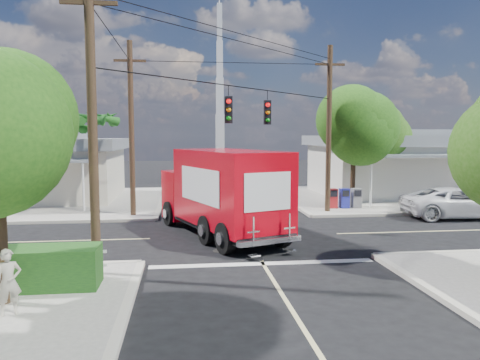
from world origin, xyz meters
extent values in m
plane|color=black|center=(0.00, 0.00, 0.00)|extent=(120.00, 120.00, 0.00)
cube|color=gray|center=(11.00, 11.00, 0.07)|extent=(14.00, 14.00, 0.14)
cube|color=beige|center=(4.00, 11.00, 0.07)|extent=(0.25, 14.00, 0.14)
cube|color=beige|center=(11.00, 4.00, 0.07)|extent=(14.00, 0.25, 0.14)
cube|color=gray|center=(-11.00, 11.00, 0.07)|extent=(14.00, 14.00, 0.14)
cube|color=beige|center=(-4.00, 11.00, 0.07)|extent=(0.25, 14.00, 0.14)
cube|color=beige|center=(-11.00, 4.00, 0.07)|extent=(14.00, 0.25, 0.14)
cube|color=beige|center=(0.00, 10.00, 0.01)|extent=(0.12, 12.00, 0.01)
cube|color=beige|center=(0.00, -10.00, 0.01)|extent=(0.12, 12.00, 0.01)
cube|color=beige|center=(10.00, 0.00, 0.01)|extent=(12.00, 0.12, 0.01)
cube|color=silver|center=(0.00, -4.30, 0.01)|extent=(7.50, 0.40, 0.01)
cube|color=silver|center=(12.50, 12.00, 1.84)|extent=(11.00, 8.00, 3.40)
cube|color=gray|center=(12.50, 12.00, 3.89)|extent=(11.80, 8.80, 0.70)
cube|color=gray|center=(12.50, 12.00, 4.39)|extent=(6.05, 4.40, 0.50)
cube|color=gray|center=(12.50, 7.10, 3.04)|extent=(9.90, 1.80, 0.15)
cylinder|color=silver|center=(8.10, 6.30, 1.59)|extent=(0.12, 0.12, 2.90)
cube|color=beige|center=(-12.00, 12.50, 1.74)|extent=(10.00, 8.00, 3.20)
cube|color=gray|center=(-12.00, 12.50, 3.69)|extent=(10.80, 8.80, 0.70)
cube|color=gray|center=(-12.00, 12.50, 4.19)|extent=(5.50, 4.40, 0.50)
cube|color=gray|center=(-12.00, 7.60, 2.84)|extent=(9.00, 1.80, 0.15)
cylinder|color=silver|center=(-8.00, 6.80, 1.49)|extent=(0.12, 0.12, 2.70)
cube|color=silver|center=(0.50, 20.00, 1.50)|extent=(0.80, 0.80, 3.00)
cube|color=silver|center=(0.50, 20.00, 4.50)|extent=(0.70, 0.70, 3.00)
cube|color=silver|center=(0.50, 20.00, 7.50)|extent=(0.60, 0.60, 3.00)
cube|color=silver|center=(0.50, 20.00, 10.50)|extent=(0.50, 0.50, 3.00)
cube|color=silver|center=(0.50, 20.00, 13.50)|extent=(0.40, 0.40, 3.00)
cylinder|color=#422D1C|center=(-7.00, -7.50, 2.00)|extent=(0.28, 0.28, 3.71)
sphere|color=#1E4F13|center=(-6.65, -7.80, 4.20)|extent=(3.25, 3.25, 3.25)
cylinder|color=#422D1C|center=(7.20, 6.80, 2.19)|extent=(0.28, 0.28, 4.10)
sphere|color=#1E4F13|center=(7.20, 6.80, 4.75)|extent=(4.10, 4.10, 4.10)
sphere|color=#1E4F13|center=(6.80, 7.00, 5.00)|extent=(3.33, 3.33, 3.33)
sphere|color=#1E4F13|center=(7.55, 6.50, 4.62)|extent=(3.58, 3.58, 3.58)
cylinder|color=#422D1C|center=(9.80, 9.00, 1.93)|extent=(0.28, 0.28, 3.58)
sphere|color=#285A11|center=(9.80, 9.00, 4.17)|extent=(3.58, 3.58, 3.58)
sphere|color=#285A11|center=(9.40, 9.20, 4.40)|extent=(2.91, 2.91, 2.91)
sphere|color=#285A11|center=(10.15, 8.70, 4.06)|extent=(3.14, 3.14, 3.14)
cylinder|color=#422D1C|center=(-7.50, 7.50, 2.64)|extent=(0.24, 0.24, 5.00)
cone|color=#20631C|center=(-6.60, 7.50, 5.24)|extent=(0.50, 2.06, 0.98)
cone|color=#20631C|center=(-6.94, 8.20, 5.24)|extent=(1.92, 1.68, 0.98)
cone|color=#20631C|center=(-7.70, 8.38, 5.24)|extent=(2.12, 0.95, 0.98)
cone|color=#20631C|center=(-8.31, 7.89, 5.24)|extent=(1.34, 2.07, 0.98)
cone|color=#20631C|center=(-8.31, 7.11, 5.24)|extent=(1.34, 2.07, 0.98)
cone|color=#20631C|center=(-7.70, 6.62, 5.24)|extent=(2.12, 0.95, 0.98)
cone|color=#20631C|center=(-6.94, 6.80, 5.24)|extent=(1.92, 1.68, 0.98)
cylinder|color=#422D1C|center=(-9.50, 9.00, 2.44)|extent=(0.24, 0.24, 4.60)
cone|color=#20631C|center=(-8.60, 9.00, 4.84)|extent=(0.50, 2.06, 0.98)
cone|color=#20631C|center=(-8.94, 9.70, 4.84)|extent=(1.92, 1.68, 0.98)
cone|color=#20631C|center=(-9.70, 9.88, 4.84)|extent=(2.12, 0.95, 0.98)
cone|color=#20631C|center=(-10.31, 9.39, 4.84)|extent=(1.34, 2.07, 0.98)
cone|color=#20631C|center=(-10.31, 8.61, 4.84)|extent=(1.34, 2.07, 0.98)
cone|color=#20631C|center=(-9.70, 8.12, 4.84)|extent=(2.12, 0.95, 0.98)
cone|color=#20631C|center=(-8.94, 8.30, 4.84)|extent=(1.92, 1.68, 0.98)
cylinder|color=#473321|center=(-5.20, -5.20, 4.50)|extent=(0.28, 0.28, 9.00)
cube|color=#473321|center=(-5.20, -5.20, 8.00)|extent=(1.60, 0.12, 0.12)
cylinder|color=#473321|center=(5.20, 5.20, 4.50)|extent=(0.28, 0.28, 9.00)
cube|color=#473321|center=(5.20, 5.20, 8.00)|extent=(1.60, 0.12, 0.12)
cylinder|color=#473321|center=(-5.20, 5.20, 4.50)|extent=(0.28, 0.28, 9.00)
cube|color=#473321|center=(-5.20, 5.20, 8.00)|extent=(1.60, 0.12, 0.12)
cylinder|color=black|center=(0.00, 0.00, 6.20)|extent=(10.43, 10.43, 0.04)
cube|color=black|center=(-0.80, -0.80, 5.25)|extent=(0.30, 0.24, 1.05)
sphere|color=red|center=(-0.80, -0.94, 5.58)|extent=(0.20, 0.20, 0.20)
cube|color=black|center=(1.10, 1.10, 5.25)|extent=(0.30, 0.24, 1.05)
sphere|color=red|center=(1.10, 0.96, 5.58)|extent=(0.20, 0.20, 0.20)
cube|color=silver|center=(-7.80, -5.60, 0.49)|extent=(5.94, 0.05, 0.08)
cube|color=silver|center=(-5.00, -5.60, 0.64)|extent=(0.09, 0.06, 1.00)
cube|color=#A21A1E|center=(5.80, 6.20, 0.69)|extent=(0.50, 0.50, 1.10)
cube|color=#2127A0|center=(6.50, 6.20, 0.69)|extent=(0.50, 0.50, 1.10)
cube|color=slate|center=(7.20, 6.20, 0.69)|extent=(0.50, 0.50, 1.10)
cube|color=black|center=(-1.07, 0.39, 0.57)|extent=(5.10, 8.45, 0.26)
cube|color=#BB0312|center=(-2.19, 3.37, 1.41)|extent=(2.96, 2.54, 2.29)
cube|color=black|center=(-2.44, 4.05, 1.82)|extent=(2.14, 1.01, 0.99)
cube|color=silver|center=(-2.52, 4.24, 0.68)|extent=(2.29, 0.96, 0.36)
cube|color=#BB0312|center=(-0.74, -0.49, 2.14)|extent=(4.56, 6.57, 3.02)
cube|color=white|center=(0.50, -0.02, 2.29)|extent=(1.34, 3.52, 1.35)
cube|color=white|center=(-1.98, -0.95, 2.29)|extent=(1.34, 3.52, 1.35)
cube|color=white|center=(0.33, -3.33, 2.29)|extent=(1.76, 0.68, 1.35)
cube|color=silver|center=(0.38, -3.46, 0.57)|extent=(2.43, 1.12, 0.19)
cube|color=silver|center=(-0.26, -3.84, 0.99)|extent=(0.46, 0.22, 1.04)
cube|color=silver|center=(1.11, -3.33, 0.99)|extent=(0.46, 0.22, 1.04)
cylinder|color=black|center=(-3.25, 2.80, 0.57)|extent=(0.71, 1.19, 1.15)
cylinder|color=black|center=(-1.01, 3.64, 0.57)|extent=(0.71, 1.19, 1.15)
cylinder|color=black|center=(-1.13, -2.86, 0.57)|extent=(0.71, 1.19, 1.15)
cylinder|color=black|center=(1.11, -2.01, 0.57)|extent=(0.71, 1.19, 1.15)
imported|color=silver|center=(11.48, 3.06, 0.78)|extent=(5.81, 2.99, 1.57)
imported|color=#B9B29D|center=(-6.60, -8.29, 0.90)|extent=(0.66, 0.57, 1.53)
camera|label=1|loc=(-2.59, -19.28, 4.24)|focal=35.00mm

